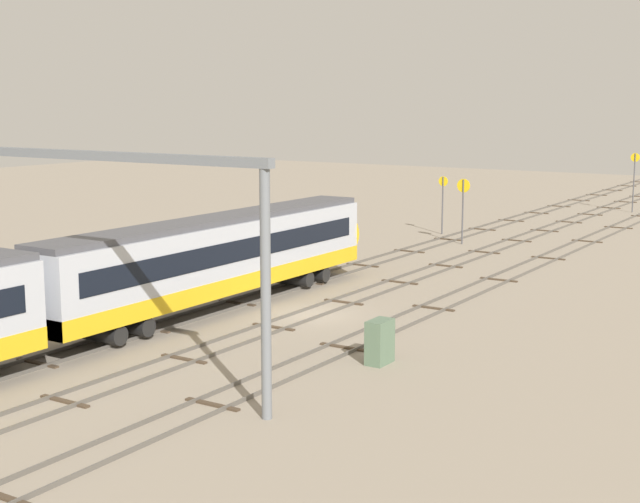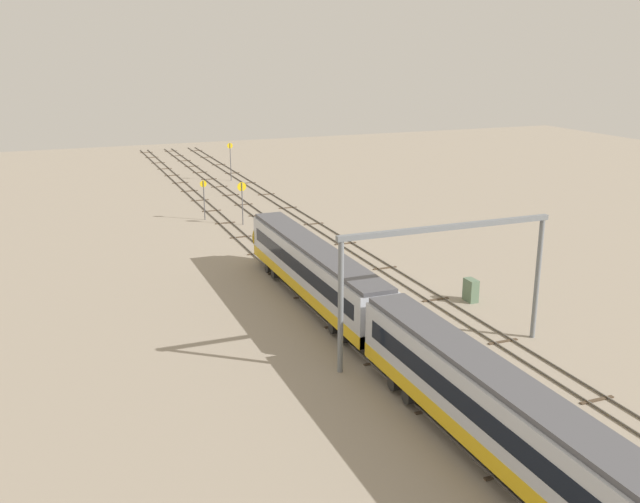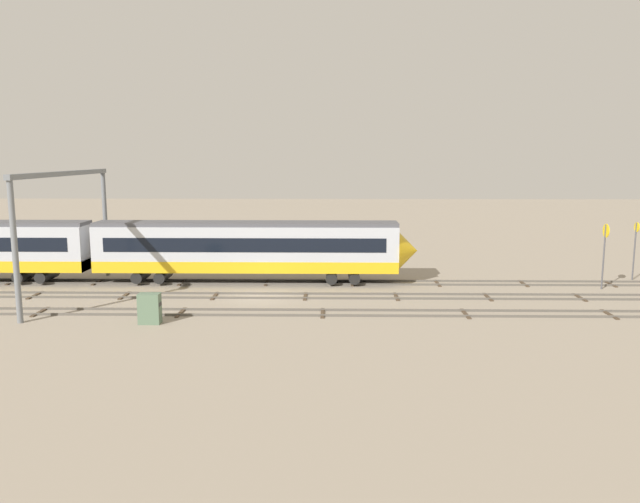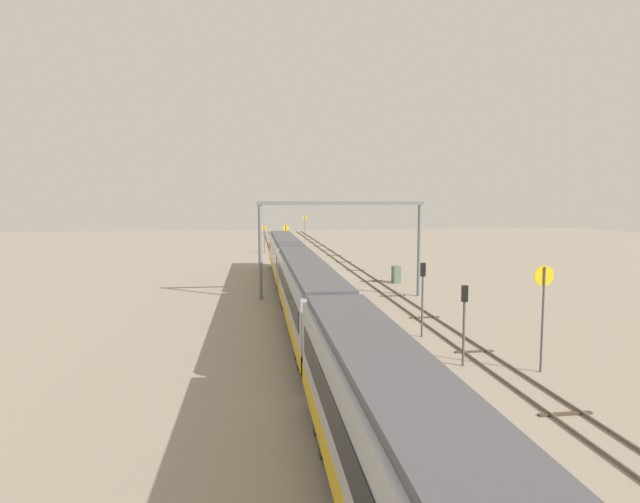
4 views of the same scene
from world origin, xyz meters
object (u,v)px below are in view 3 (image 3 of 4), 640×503
(overhead_gantry, at_px, (66,206))
(relay_cabinet, at_px, (150,309))
(speed_sign_mid_trackside, at_px, (635,243))
(speed_sign_distant_end, at_px, (605,246))

(overhead_gantry, xyz_separation_m, relay_cabinet, (8.04, -7.57, -5.65))
(overhead_gantry, xyz_separation_m, speed_sign_mid_trackside, (44.01, 6.36, -3.55))
(speed_sign_distant_end, height_order, relay_cabinet, speed_sign_distant_end)
(overhead_gantry, distance_m, speed_sign_mid_trackside, 44.61)
(overhead_gantry, relative_size, speed_sign_distant_end, 3.11)
(overhead_gantry, bearing_deg, speed_sign_mid_trackside, 8.22)
(speed_sign_distant_end, relative_size, relay_cabinet, 2.68)
(speed_sign_mid_trackside, xyz_separation_m, speed_sign_distant_end, (-4.07, -3.59, 0.35))
(overhead_gantry, height_order, relay_cabinet, overhead_gantry)
(relay_cabinet, bearing_deg, speed_sign_mid_trackside, 21.17)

